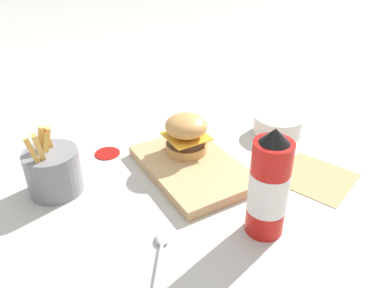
{
  "coord_description": "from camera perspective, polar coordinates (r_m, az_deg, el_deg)",
  "views": [
    {
      "loc": [
        0.56,
        -0.3,
        0.49
      ],
      "look_at": [
        -0.04,
        0.06,
        0.07
      ],
      "focal_mm": 35.0,
      "sensor_mm": 36.0,
      "label": 1
    }
  ],
  "objects": [
    {
      "name": "ketchup_puddle",
      "position": [
        0.94,
        -12.79,
        -1.36
      ],
      "size": [
        0.06,
        0.06,
        0.0
      ],
      "color": "#9E140F",
      "rests_on": "ground_plane"
    },
    {
      "name": "ketchup_bottle",
      "position": [
        0.66,
        11.6,
        -6.43
      ],
      "size": [
        0.07,
        0.07,
        0.21
      ],
      "color": "red",
      "rests_on": "ground_plane"
    },
    {
      "name": "side_bowl",
      "position": [
        1.02,
        12.97,
        2.95
      ],
      "size": [
        0.13,
        0.13,
        0.05
      ],
      "color": "silver",
      "rests_on": "ground_plane"
    },
    {
      "name": "serving_board",
      "position": [
        0.85,
        0.0,
        -3.6
      ],
      "size": [
        0.28,
        0.19,
        0.02
      ],
      "color": "tan",
      "rests_on": "ground_plane"
    },
    {
      "name": "ground_plane",
      "position": [
        0.8,
        -1.96,
        -6.77
      ],
      "size": [
        6.0,
        6.0,
        0.0
      ],
      "primitive_type": "plane",
      "color": "#B7B2A8"
    },
    {
      "name": "spoon",
      "position": [
        0.66,
        -4.81,
        -16.14
      ],
      "size": [
        0.16,
        0.11,
        0.01
      ],
      "rotation": [
        0.0,
        0.0,
        2.55
      ],
      "color": "silver",
      "rests_on": "ground_plane"
    },
    {
      "name": "burger",
      "position": [
        0.86,
        -0.87,
        1.6
      ],
      "size": [
        0.1,
        0.1,
        0.09
      ],
      "color": "tan",
      "rests_on": "serving_board"
    },
    {
      "name": "fries_basket",
      "position": [
        0.82,
        -20.39,
        -3.85
      ],
      "size": [
        0.11,
        0.11,
        0.16
      ],
      "color": "slate",
      "rests_on": "ground_plane"
    },
    {
      "name": "parchment_square",
      "position": [
        0.88,
        18.31,
        -4.85
      ],
      "size": [
        0.19,
        0.19,
        0.0
      ],
      "color": "tan",
      "rests_on": "ground_plane"
    }
  ]
}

